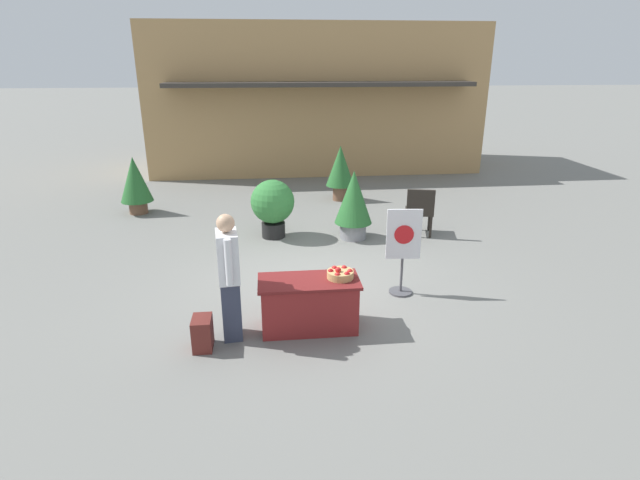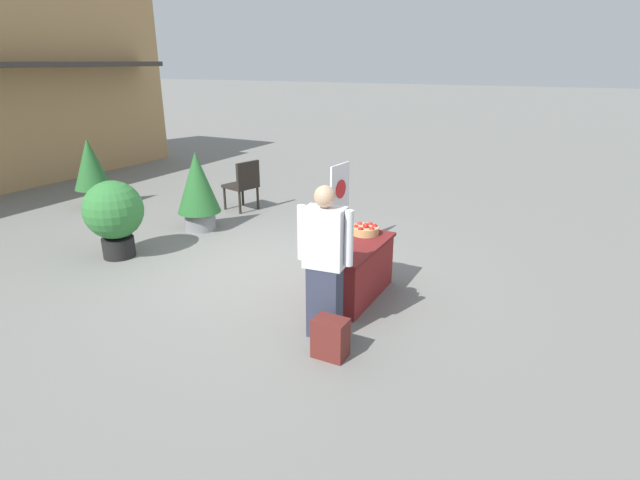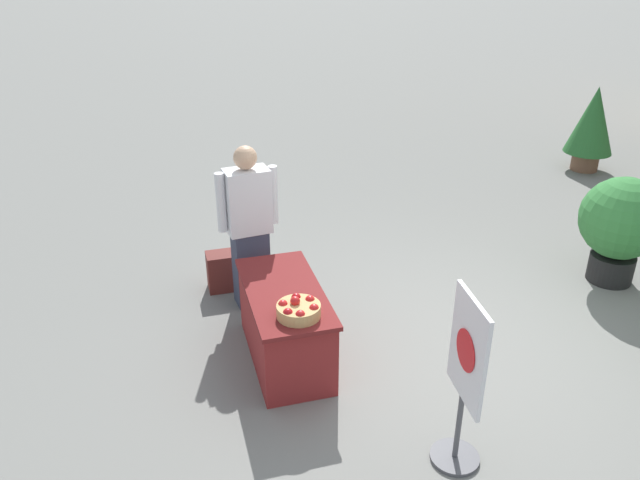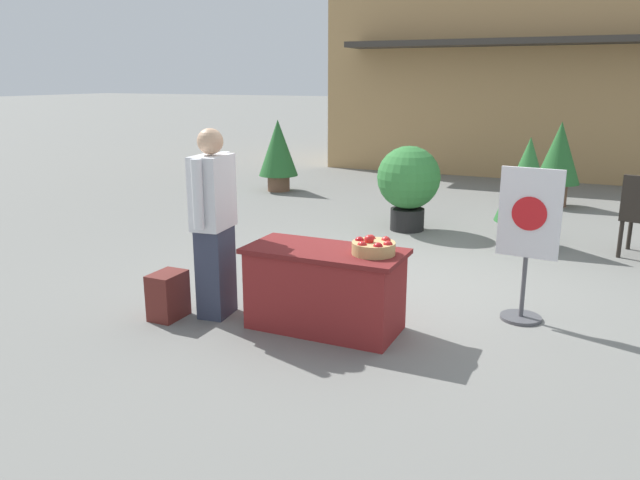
{
  "view_description": "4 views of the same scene",
  "coord_description": "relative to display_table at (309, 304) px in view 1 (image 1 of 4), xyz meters",
  "views": [
    {
      "loc": [
        -0.72,
        -7.36,
        3.45
      ],
      "look_at": [
        0.02,
        -0.52,
        0.94
      ],
      "focal_mm": 28.0,
      "sensor_mm": 36.0,
      "label": 1
    },
    {
      "loc": [
        -5.55,
        -3.71,
        2.85
      ],
      "look_at": [
        0.07,
        -0.77,
        0.56
      ],
      "focal_mm": 28.0,
      "sensor_mm": 36.0,
      "label": 2
    },
    {
      "loc": [
        4.27,
        -2.34,
        3.45
      ],
      "look_at": [
        -0.44,
        -1.02,
        1.04
      ],
      "focal_mm": 35.0,
      "sensor_mm": 36.0,
      "label": 3
    },
    {
      "loc": [
        1.83,
        -5.98,
        2.1
      ],
      "look_at": [
        -0.37,
        -1.2,
        0.72
      ],
      "focal_mm": 35.0,
      "sensor_mm": 36.0,
      "label": 4
    }
  ],
  "objects": [
    {
      "name": "ground_plane",
      "position": [
        0.23,
        1.4,
        -0.36
      ],
      "size": [
        120.0,
        120.0,
        0.0
      ],
      "primitive_type": "plane",
      "color": "slate"
    },
    {
      "name": "potted_plant_near_left",
      "position": [
        1.35,
        6.4,
        0.48
      ],
      "size": [
        0.72,
        0.72,
        1.4
      ],
      "color": "brown",
      "rests_on": "ground_plane"
    },
    {
      "name": "person_visitor",
      "position": [
        -1.02,
        -0.12,
        0.5
      ],
      "size": [
        0.31,
        0.61,
        1.68
      ],
      "rotation": [
        0.0,
        0.0,
        0.11
      ],
      "color": "#33384C",
      "rests_on": "ground_plane"
    },
    {
      "name": "backpack",
      "position": [
        -1.37,
        -0.36,
        -0.15
      ],
      "size": [
        0.24,
        0.34,
        0.42
      ],
      "color": "maroon",
      "rests_on": "ground_plane"
    },
    {
      "name": "patio_chair",
      "position": [
        2.58,
        3.53,
        0.21
      ],
      "size": [
        0.67,
        0.67,
        1.0
      ],
      "rotation": [
        0.0,
        0.0,
        1.33
      ],
      "color": "#28231E",
      "rests_on": "ground_plane"
    },
    {
      "name": "potted_plant_far_right",
      "position": [
        -3.55,
        5.75,
        0.41
      ],
      "size": [
        0.74,
        0.74,
        1.34
      ],
      "color": "brown",
      "rests_on": "ground_plane"
    },
    {
      "name": "potted_plant_near_right",
      "position": [
        1.2,
        3.5,
        0.41
      ],
      "size": [
        0.75,
        0.75,
        1.39
      ],
      "color": "gray",
      "rests_on": "ground_plane"
    },
    {
      "name": "poster_board",
      "position": [
        1.51,
        0.91,
        0.37
      ],
      "size": [
        0.53,
        0.36,
        1.36
      ],
      "rotation": [
        0.0,
        0.0,
        -1.66
      ],
      "color": "#4C4C51",
      "rests_on": "ground_plane"
    },
    {
      "name": "storefront_building",
      "position": [
        1.12,
        10.89,
        1.88
      ],
      "size": [
        10.26,
        4.54,
        4.46
      ],
      "color": "tan",
      "rests_on": "ground_plane"
    },
    {
      "name": "display_table",
      "position": [
        0.0,
        0.0,
        0.0
      ],
      "size": [
        1.34,
        0.64,
        0.71
      ],
      "color": "maroon",
      "rests_on": "ground_plane"
    },
    {
      "name": "apple_basket",
      "position": [
        0.42,
        0.02,
        0.41
      ],
      "size": [
        0.35,
        0.35,
        0.16
      ],
      "color": "tan",
      "rests_on": "display_table"
    },
    {
      "name": "potted_plant_far_left",
      "position": [
        -0.41,
        3.75,
        0.34
      ],
      "size": [
        0.88,
        0.88,
        1.19
      ],
      "color": "black",
      "rests_on": "ground_plane"
    }
  ]
}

